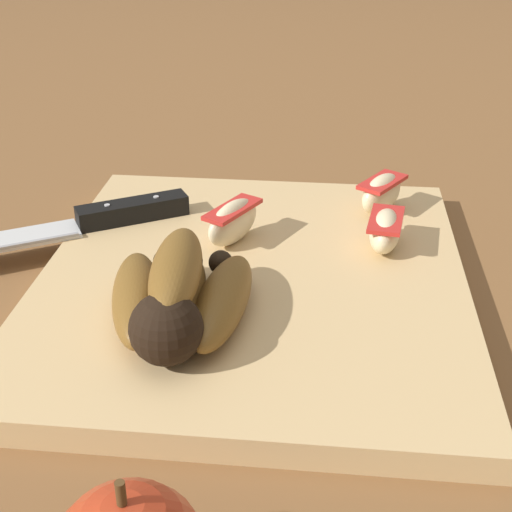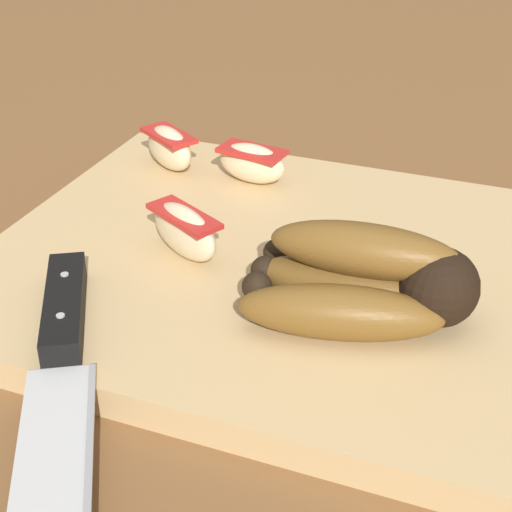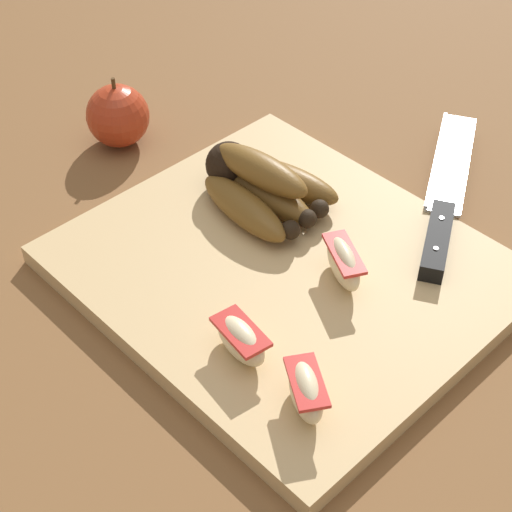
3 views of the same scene
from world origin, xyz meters
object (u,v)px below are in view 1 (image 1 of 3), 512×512
object	(u,v)px
chefs_knife	(79,223)
banana_bunch	(177,297)
apple_wedge_near	(385,230)
apple_wedge_far	(233,221)
apple_wedge_middle	(382,193)

from	to	relation	value
chefs_knife	banana_bunch	bearing A→B (deg)	39.76
banana_bunch	apple_wedge_near	world-z (taller)	banana_bunch
chefs_knife	apple_wedge_far	distance (m)	0.14
banana_bunch	apple_wedge_middle	size ratio (longest dim) A/B	2.31
banana_bunch	chefs_knife	distance (m)	0.18
apple_wedge_near	apple_wedge_middle	world-z (taller)	apple_wedge_middle
apple_wedge_near	apple_wedge_middle	distance (m)	0.07
chefs_knife	apple_wedge_near	bearing A→B (deg)	88.17
apple_wedge_far	apple_wedge_middle	bearing A→B (deg)	120.50
apple_wedge_far	banana_bunch	bearing A→B (deg)	-9.21
banana_bunch	apple_wedge_far	size ratio (longest dim) A/B	2.13
chefs_knife	apple_wedge_far	world-z (taller)	apple_wedge_far
banana_bunch	apple_wedge_far	xyz separation A→B (m)	(-0.13, 0.02, -0.00)
apple_wedge_middle	apple_wedge_far	xyz separation A→B (m)	(0.08, -0.13, 0.00)
chefs_knife	apple_wedge_middle	distance (m)	0.27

